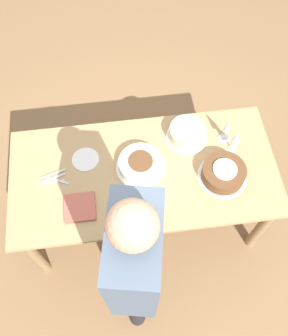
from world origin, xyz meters
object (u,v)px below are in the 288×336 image
(wine_glass_near, at_px, (236,138))
(wine_glass_far, at_px, (227,127))
(cake_back_decorated, at_px, (187,133))
(person_cutting, at_px, (136,267))
(cake_front_chocolate, at_px, (223,173))
(cake_center_white, at_px, (141,164))
(wine_glass_extra, at_px, (118,208))

(wine_glass_near, bearing_deg, wine_glass_far, 114.63)
(cake_back_decorated, relative_size, person_cutting, 0.16)
(cake_front_chocolate, distance_m, wine_glass_near, 0.24)
(wine_glass_near, height_order, person_cutting, person_cutting)
(cake_front_chocolate, height_order, cake_back_decorated, cake_front_chocolate)
(cake_center_white, bearing_deg, wine_glass_far, 14.01)
(cake_center_white, distance_m, cake_front_chocolate, 0.53)
(cake_front_chocolate, bearing_deg, person_cutting, -136.95)
(cake_front_chocolate, height_order, wine_glass_near, wine_glass_near)
(cake_back_decorated, bearing_deg, person_cutting, -116.34)
(cake_front_chocolate, distance_m, wine_glass_far, 0.31)
(person_cutting, bearing_deg, cake_center_white, 2.56)
(wine_glass_extra, distance_m, person_cutting, 0.45)
(cake_center_white, height_order, person_cutting, person_cutting)
(cake_front_chocolate, bearing_deg, wine_glass_extra, -165.02)
(cake_center_white, bearing_deg, cake_back_decorated, 29.15)
(cake_back_decorated, bearing_deg, cake_front_chocolate, -61.87)
(cake_center_white, relative_size, cake_back_decorated, 1.15)
(person_cutting, bearing_deg, cake_front_chocolate, -35.65)
(wine_glass_extra, bearing_deg, cake_front_chocolate, 14.98)
(wine_glass_extra, height_order, person_cutting, person_cutting)
(wine_glass_extra, bearing_deg, wine_glass_far, 31.54)
(wine_glass_near, bearing_deg, cake_front_chocolate, -120.19)
(wine_glass_near, distance_m, wine_glass_extra, 0.88)
(cake_center_white, relative_size, wine_glass_near, 1.66)
(wine_glass_extra, bearing_deg, cake_center_white, 61.76)
(wine_glass_near, height_order, wine_glass_far, wine_glass_far)
(wine_glass_near, distance_m, person_cutting, 1.09)
(wine_glass_far, height_order, wine_glass_extra, wine_glass_far)
(cake_center_white, height_order, cake_back_decorated, cake_back_decorated)
(cake_front_chocolate, relative_size, wine_glass_far, 1.46)
(wine_glass_near, xyz_separation_m, wine_glass_far, (-0.04, 0.09, 0.00))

